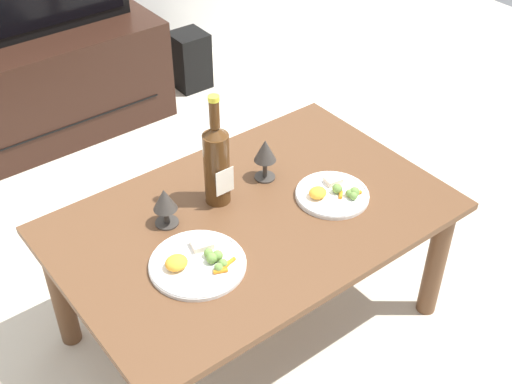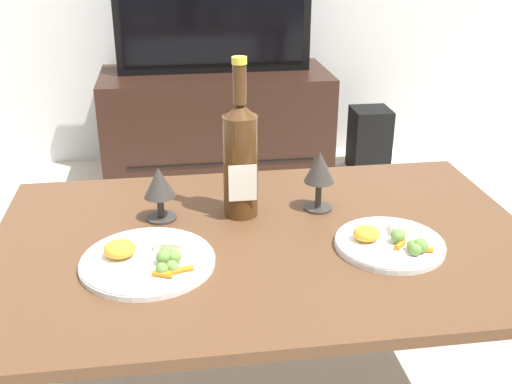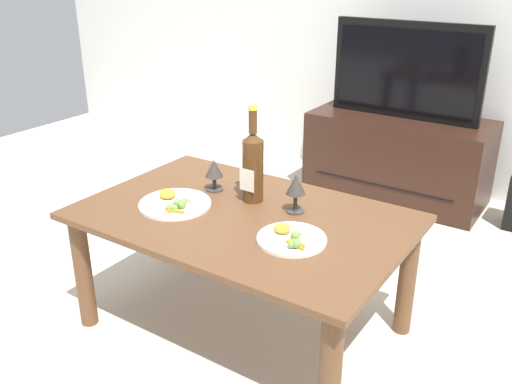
# 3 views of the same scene
# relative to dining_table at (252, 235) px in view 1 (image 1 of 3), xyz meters

# --- Properties ---
(ground_plane) EXTENTS (6.40, 6.40, 0.00)m
(ground_plane) POSITION_rel_dining_table_xyz_m (0.00, 0.00, -0.43)
(ground_plane) COLOR beige
(dining_table) EXTENTS (1.24, 0.80, 0.51)m
(dining_table) POSITION_rel_dining_table_xyz_m (0.00, 0.00, 0.00)
(dining_table) COLOR brown
(dining_table) RESTS_ON ground_plane
(tv_stand) EXTENTS (1.07, 0.50, 0.52)m
(tv_stand) POSITION_rel_dining_table_xyz_m (0.02, 1.65, -0.17)
(tv_stand) COLOR black
(tv_stand) RESTS_ON ground_plane
(floor_speaker) EXTENTS (0.19, 0.19, 0.32)m
(floor_speaker) POSITION_rel_dining_table_xyz_m (0.79, 1.61, -0.27)
(floor_speaker) COLOR black
(floor_speaker) RESTS_ON ground_plane
(wine_bottle) EXTENTS (0.08, 0.09, 0.39)m
(wine_bottle) POSITION_rel_dining_table_xyz_m (-0.04, 0.13, 0.24)
(wine_bottle) COLOR #4C2D14
(wine_bottle) RESTS_ON dining_table
(goblet_left) EXTENTS (0.08, 0.08, 0.13)m
(goblet_left) POSITION_rel_dining_table_xyz_m (-0.24, 0.13, 0.17)
(goblet_left) COLOR #38332D
(goblet_left) RESTS_ON dining_table
(goblet_right) EXTENTS (0.08, 0.08, 0.15)m
(goblet_right) POSITION_rel_dining_table_xyz_m (0.15, 0.13, 0.19)
(goblet_right) COLOR #38332D
(goblet_right) RESTS_ON dining_table
(dinner_plate_left) EXTENTS (0.28, 0.28, 0.05)m
(dinner_plate_left) POSITION_rel_dining_table_xyz_m (-0.26, -0.08, 0.10)
(dinner_plate_left) COLOR white
(dinner_plate_left) RESTS_ON dining_table
(dinner_plate_right) EXTENTS (0.24, 0.24, 0.05)m
(dinner_plate_right) POSITION_rel_dining_table_xyz_m (0.27, -0.09, 0.10)
(dinner_plate_right) COLOR white
(dinner_plate_right) RESTS_ON dining_table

